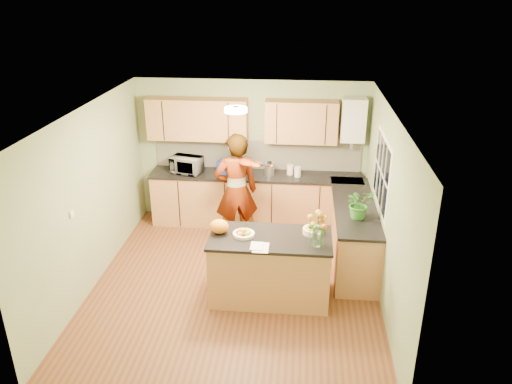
{
  "coord_description": "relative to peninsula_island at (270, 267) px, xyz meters",
  "views": [
    {
      "loc": [
        0.87,
        -6.03,
        4.01
      ],
      "look_at": [
        0.25,
        0.5,
        1.22
      ],
      "focal_mm": 35.0,
      "sensor_mm": 36.0,
      "label": 1
    }
  ],
  "objects": [
    {
      "name": "splashback",
      "position": [
        -0.41,
        2.5,
        0.74
      ],
      "size": [
        3.6,
        0.02,
        0.52
      ],
      "primitive_type": "cube",
      "color": "silver",
      "rests_on": "back_counter"
    },
    {
      "name": "back_counter",
      "position": [
        -0.41,
        2.22,
        0.01
      ],
      "size": [
        3.64,
        0.62,
        0.94
      ],
      "color": "#B07546",
      "rests_on": "floor"
    },
    {
      "name": "fruit_dish",
      "position": [
        -0.35,
        0.0,
        0.5
      ],
      "size": [
        0.29,
        0.29,
        0.1
      ],
      "color": "#F6E4C4",
      "rests_on": "peninsula_island"
    },
    {
      "name": "potted_plant",
      "position": [
        1.19,
        0.65,
        0.7
      ],
      "size": [
        0.49,
        0.47,
        0.44
      ],
      "primitive_type": "imported",
      "rotation": [
        0.0,
        0.0,
        0.38
      ],
      "color": "#337828",
      "rests_on": "right_counter"
    },
    {
      "name": "kettle",
      "position": [
        -0.17,
        2.18,
        0.6
      ],
      "size": [
        0.16,
        0.16,
        0.3
      ],
      "rotation": [
        0.0,
        0.0,
        0.11
      ],
      "color": "silver",
      "rests_on": "back_counter"
    },
    {
      "name": "papers",
      "position": [
        -0.1,
        -0.3,
        0.46
      ],
      "size": [
        0.2,
        0.27,
        0.01
      ],
      "primitive_type": "cube",
      "color": "white",
      "rests_on": "peninsula_island"
    },
    {
      "name": "wall_back",
      "position": [
        -0.51,
        2.52,
        0.79
      ],
      "size": [
        4.0,
        0.02,
        2.5
      ],
      "primitive_type": "cube",
      "color": "gray",
      "rests_on": "floor"
    },
    {
      "name": "blue_box",
      "position": [
        -0.92,
        2.22,
        0.59
      ],
      "size": [
        0.31,
        0.26,
        0.22
      ],
      "primitive_type": "cube",
      "rotation": [
        0.0,
        0.0,
        -0.23
      ],
      "color": "navy",
      "rests_on": "back_counter"
    },
    {
      "name": "boiler",
      "position": [
        1.19,
        2.36,
        1.44
      ],
      "size": [
        0.4,
        0.3,
        0.86
      ],
      "color": "white",
      "rests_on": "wall_back"
    },
    {
      "name": "window_right",
      "position": [
        1.49,
        0.87,
        1.09
      ],
      "size": [
        0.01,
        1.3,
        1.05
      ],
      "color": "white",
      "rests_on": "wall_right"
    },
    {
      "name": "ceiling",
      "position": [
        -0.51,
        0.27,
        2.04
      ],
      "size": [
        4.0,
        4.5,
        0.02
      ],
      "primitive_type": "cube",
      "color": "silver",
      "rests_on": "wall_back"
    },
    {
      "name": "floor",
      "position": [
        -0.51,
        0.27,
        -0.46
      ],
      "size": [
        4.5,
        4.5,
        0.0
      ],
      "primitive_type": "plane",
      "color": "brown",
      "rests_on": "ground"
    },
    {
      "name": "wall_front",
      "position": [
        -0.51,
        -1.98,
        0.79
      ],
      "size": [
        4.0,
        0.02,
        2.5
      ],
      "primitive_type": "cube",
      "color": "gray",
      "rests_on": "floor"
    },
    {
      "name": "orange_bowl",
      "position": [
        0.55,
        0.15,
        0.52
      ],
      "size": [
        0.26,
        0.26,
        0.15
      ],
      "color": "#F6E4C4",
      "rests_on": "peninsula_island"
    },
    {
      "name": "violin",
      "position": [
        -0.44,
        1.2,
        1.05
      ],
      "size": [
        0.69,
        0.6,
        0.17
      ],
      "primitive_type": null,
      "rotation": [
        0.17,
        0.0,
        -0.61
      ],
      "color": "#4A1104",
      "rests_on": "violinist"
    },
    {
      "name": "orange_bag",
      "position": [
        -0.68,
        0.05,
        0.55
      ],
      "size": [
        0.29,
        0.26,
        0.19
      ],
      "primitive_type": "ellipsoid",
      "rotation": [
        0.0,
        0.0,
        0.2
      ],
      "color": "orange",
      "rests_on": "peninsula_island"
    },
    {
      "name": "wall_right",
      "position": [
        1.49,
        0.27,
        0.79
      ],
      "size": [
        0.02,
        4.5,
        2.5
      ],
      "primitive_type": "cube",
      "color": "gray",
      "rests_on": "floor"
    },
    {
      "name": "ceiling_lamp",
      "position": [
        -0.51,
        0.57,
        2.0
      ],
      "size": [
        0.3,
        0.3,
        0.07
      ],
      "color": "#FFEABF",
      "rests_on": "ceiling"
    },
    {
      "name": "right_counter",
      "position": [
        1.19,
        1.12,
        0.01
      ],
      "size": [
        0.62,
        2.24,
        0.94
      ],
      "color": "#B07546",
      "rests_on": "floor"
    },
    {
      "name": "wall_left",
      "position": [
        -2.51,
        0.27,
        0.79
      ],
      "size": [
        0.02,
        4.5,
        2.5
      ],
      "primitive_type": "cube",
      "color": "gray",
      "rests_on": "floor"
    },
    {
      "name": "jar_cream",
      "position": [
        0.18,
        2.26,
        0.57
      ],
      "size": [
        0.13,
        0.13,
        0.17
      ],
      "primitive_type": "cylinder",
      "rotation": [
        0.0,
        0.0,
        -0.21
      ],
      "color": "#F6E4C4",
      "rests_on": "back_counter"
    },
    {
      "name": "violinist",
      "position": [
        -0.64,
        1.42,
        0.48
      ],
      "size": [
        0.79,
        0.64,
        1.89
      ],
      "primitive_type": "imported",
      "rotation": [
        0.0,
        0.0,
        3.44
      ],
      "color": "#D7A683",
      "rests_on": "floor"
    },
    {
      "name": "light_switch",
      "position": [
        -2.49,
        -0.33,
        0.84
      ],
      "size": [
        0.02,
        0.09,
        0.09
      ],
      "primitive_type": "cube",
      "color": "white",
      "rests_on": "wall_left"
    },
    {
      "name": "upper_cabinets",
      "position": [
        -0.68,
        2.35,
        1.39
      ],
      "size": [
        3.2,
        0.34,
        0.7
      ],
      "color": "#B07546",
      "rests_on": "wall_back"
    },
    {
      "name": "flower_vase",
      "position": [
        0.6,
        -0.18,
        0.81
      ],
      "size": [
        0.29,
        0.29,
        0.54
      ],
      "rotation": [
        0.0,
        0.0,
        0.07
      ],
      "color": "silver",
      "rests_on": "peninsula_island"
    },
    {
      "name": "jar_white",
      "position": [
        0.31,
        2.17,
        0.57
      ],
      "size": [
        0.14,
        0.14,
        0.17
      ],
      "primitive_type": "cylinder",
      "rotation": [
        0.0,
        0.0,
        -0.31
      ],
      "color": "white",
      "rests_on": "back_counter"
    },
    {
      "name": "peninsula_island",
      "position": [
        0.0,
        0.0,
        0.0
      ],
      "size": [
        1.61,
        0.82,
        0.92
      ],
      "color": "#B07546",
      "rests_on": "floor"
    },
    {
      "name": "microwave",
      "position": [
        -1.6,
        2.18,
        0.62
      ],
      "size": [
        0.58,
        0.46,
        0.28
      ],
      "primitive_type": "imported",
      "rotation": [
        0.0,
        0.0,
        -0.25
      ],
      "color": "white",
      "rests_on": "back_counter"
    }
  ]
}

